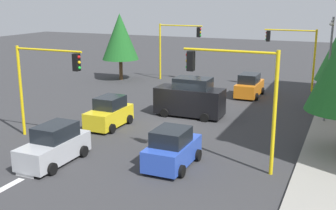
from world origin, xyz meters
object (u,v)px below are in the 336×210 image
object	(u,v)px
delivery_van_black	(190,98)
car_yellow	(109,113)
car_orange	(249,86)
car_blue	(172,149)
car_silver	(54,146)
traffic_signal_far_right	(176,41)
traffic_signal_near_right	(44,75)
street_lamp_curbside	(329,59)
traffic_signal_far_left	(294,47)
tree_opposite_side	(120,37)
traffic_signal_near_left	(238,85)

from	to	relation	value
delivery_van_black	car_yellow	xyz separation A→B (m)	(4.48, -3.90, -0.39)
car_orange	car_blue	xyz separation A→B (m)	(16.74, 0.02, -0.00)
delivery_van_black	car_silver	xyz separation A→B (m)	(10.92, -3.20, -0.39)
traffic_signal_far_right	traffic_signal_near_right	bearing A→B (deg)	0.09
traffic_signal_far_right	delivery_van_black	world-z (taller)	traffic_signal_far_right
traffic_signal_near_right	car_orange	size ratio (longest dim) A/B	1.36
street_lamp_curbside	car_yellow	bearing A→B (deg)	-64.46
traffic_signal_far_left	street_lamp_curbside	bearing A→B (deg)	18.76
street_lamp_curbside	delivery_van_black	world-z (taller)	street_lamp_curbside
traffic_signal_far_left	traffic_signal_far_right	size ratio (longest dim) A/B	0.97
delivery_van_black	street_lamp_curbside	bearing A→B (deg)	100.30
street_lamp_curbside	car_yellow	world-z (taller)	street_lamp_curbside
car_silver	car_blue	xyz separation A→B (m)	(-1.96, 5.66, -0.00)
tree_opposite_side	car_yellow	xyz separation A→B (m)	(14.48, 7.44, -3.48)
traffic_signal_near_left	traffic_signal_far_right	xyz separation A→B (m)	(-20.00, -11.43, -0.17)
street_lamp_curbside	tree_opposite_side	xyz separation A→B (m)	(-8.39, -20.20, 0.03)
traffic_signal_far_left	car_blue	size ratio (longest dim) A/B	1.50
traffic_signal_far_left	car_yellow	xyz separation A→B (m)	(16.48, -9.23, -3.01)
traffic_signal_far_left	car_silver	xyz separation A→B (m)	(22.92, -8.53, -3.01)
traffic_signal_near_right	traffic_signal_near_left	world-z (taller)	traffic_signal_near_left
traffic_signal_near_right	car_blue	world-z (taller)	traffic_signal_near_right
car_yellow	car_blue	xyz separation A→B (m)	(4.48, 6.36, 0.00)
traffic_signal_far_right	car_yellow	distance (m)	16.91
traffic_signal_near_left	car_silver	size ratio (longest dim) A/B	1.42
traffic_signal_near_left	tree_opposite_side	xyz separation A→B (m)	(-18.00, -16.73, 0.21)
car_orange	traffic_signal_near_right	bearing A→B (deg)	-28.14
traffic_signal_near_right	traffic_signal_near_left	size ratio (longest dim) A/B	0.92
traffic_signal_far_right	car_silver	world-z (taller)	traffic_signal_far_right
traffic_signal_near_right	car_yellow	xyz separation A→B (m)	(-3.52, 2.10, -2.97)
street_lamp_curbside	car_blue	distance (m)	12.83
car_yellow	traffic_signal_far_left	bearing A→B (deg)	150.76
car_orange	street_lamp_curbside	bearing A→B (deg)	46.19
traffic_signal_near_right	car_yellow	size ratio (longest dim) A/B	1.50
tree_opposite_side	car_blue	xyz separation A→B (m)	(18.96, 13.80, -3.48)
traffic_signal_near_left	traffic_signal_far_left	distance (m)	20.00
car_orange	car_blue	size ratio (longest dim) A/B	1.09
traffic_signal_near_left	traffic_signal_near_right	bearing A→B (deg)	-90.00
traffic_signal_far_right	street_lamp_curbside	bearing A→B (deg)	55.10
traffic_signal_near_left	tree_opposite_side	world-z (taller)	tree_opposite_side
traffic_signal_far_right	car_orange	bearing A→B (deg)	63.48
tree_opposite_side	delivery_van_black	xyz separation A→B (m)	(10.00, 11.34, -3.09)
car_orange	delivery_van_black	bearing A→B (deg)	-17.41
street_lamp_curbside	traffic_signal_near_left	bearing A→B (deg)	-19.84
delivery_van_black	car_yellow	distance (m)	5.95
delivery_van_black	car_silver	size ratio (longest dim) A/B	1.15
car_yellow	traffic_signal_near_right	bearing A→B (deg)	-30.90
traffic_signal_far_left	delivery_van_black	xyz separation A→B (m)	(12.00, -5.33, -2.62)
traffic_signal_far_right	car_orange	size ratio (longest dim) A/B	1.41
tree_opposite_side	car_silver	xyz separation A→B (m)	(20.92, 8.14, -3.48)
traffic_signal_near_right	delivery_van_black	size ratio (longest dim) A/B	1.14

